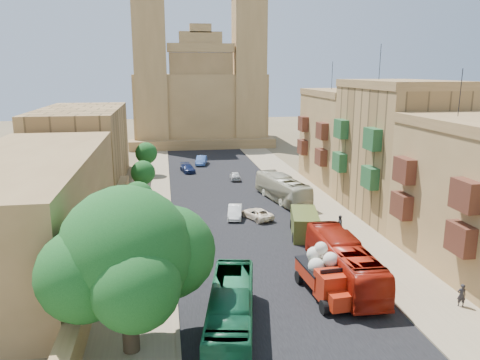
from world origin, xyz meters
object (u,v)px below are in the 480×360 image
object	(u,v)px
red_truck	(326,275)
bus_green_north	(231,313)
church	(199,96)
ficus_tree	(128,257)
street_tree_c	(143,173)
olive_pickup	(305,224)
pedestrian_a	(461,295)
car_cream	(257,214)
car_blue_b	(201,160)
street_tree_b	(138,198)
pedestrian_c	(340,225)
car_dkblue	(188,168)
bus_cream_east	(282,189)
street_tree_a	(129,235)
car_white_a	(235,212)
bus_red_east	(344,262)
car_white_b	(235,176)
car_blue_a	(199,248)
street_tree_d	(146,153)

from	to	relation	value
red_truck	bus_green_north	bearing A→B (deg)	-151.18
church	ficus_tree	xyz separation A→B (m)	(-9.42, -74.61, -4.13)
church	street_tree_c	bearing A→B (deg)	-103.21
olive_pickup	bus_green_north	xyz separation A→B (m)	(-9.00, -15.48, 0.37)
red_truck	pedestrian_a	world-z (taller)	red_truck
car_cream	car_blue_b	bearing A→B (deg)	-106.60
street_tree_b	pedestrian_c	bearing A→B (deg)	-14.09
car_dkblue	bus_cream_east	bearing A→B (deg)	-70.72
street_tree_b	bus_cream_east	bearing A→B (deg)	25.42
street_tree_a	bus_green_north	xyz separation A→B (m)	(6.00, -7.48, -2.29)
street_tree_a	pedestrian_a	world-z (taller)	street_tree_a
car_white_a	car_cream	world-z (taller)	car_white_a
bus_cream_east	bus_red_east	bearing A→B (deg)	76.18
pedestrian_a	bus_red_east	bearing A→B (deg)	-24.98
olive_pickup	car_dkblue	world-z (taller)	olive_pickup
street_tree_c	red_truck	size ratio (longest dim) A/B	0.72
bus_green_north	red_truck	bearing A→B (deg)	39.79
car_blue_b	pedestrian_c	bearing A→B (deg)	-63.16
street_tree_b	car_blue_b	size ratio (longest dim) A/B	1.10
bus_red_east	car_white_b	bearing A→B (deg)	-83.34
car_white_b	pedestrian_c	bearing A→B (deg)	108.43
bus_red_east	car_cream	world-z (taller)	bus_red_east
street_tree_c	car_blue_a	bearing A→B (deg)	-75.19
car_cream	pedestrian_a	bearing A→B (deg)	92.10
bus_green_north	car_blue_b	size ratio (longest dim) A/B	2.42
church	pedestrian_c	size ratio (longest dim) A/B	18.84
street_tree_d	bus_cream_east	distance (m)	22.92
bus_cream_east	church	bearing A→B (deg)	-94.15
church	car_dkblue	bearing A→B (deg)	-97.98
street_tree_a	pedestrian_a	xyz separation A→B (m)	(21.00, -6.42, -2.95)
car_white_a	car_dkblue	distance (m)	23.30
pedestrian_c	church	bearing A→B (deg)	-159.60
bus_red_east	car_dkblue	world-z (taller)	bus_red_east
car_blue_a	car_blue_b	distance (m)	37.81
street_tree_c	red_truck	xyz separation A→B (m)	(12.88, -27.69, -1.41)
street_tree_d	red_truck	bearing A→B (deg)	-72.02
street_tree_d	pedestrian_c	distance (m)	33.92
bus_cream_east	pedestrian_c	size ratio (longest dim) A/B	5.42
red_truck	bus_red_east	xyz separation A→B (m)	(2.01, 1.90, -0.00)
car_white_b	car_blue_b	xyz separation A→B (m)	(-3.74, 11.42, 0.13)
street_tree_a	pedestrian_c	bearing A→B (deg)	22.27
car_blue_a	pedestrian_c	bearing A→B (deg)	30.16
church	bus_red_east	bearing A→B (deg)	-85.92
car_blue_b	bus_green_north	bearing A→B (deg)	-81.53
street_tree_d	car_blue_b	size ratio (longest dim) A/B	1.12
street_tree_d	pedestrian_c	world-z (taller)	street_tree_d
street_tree_a	car_cream	size ratio (longest dim) A/B	1.40
bus_cream_east	pedestrian_a	distance (m)	26.47
street_tree_b	street_tree_d	world-z (taller)	street_tree_d
car_cream	olive_pickup	bearing A→B (deg)	98.53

